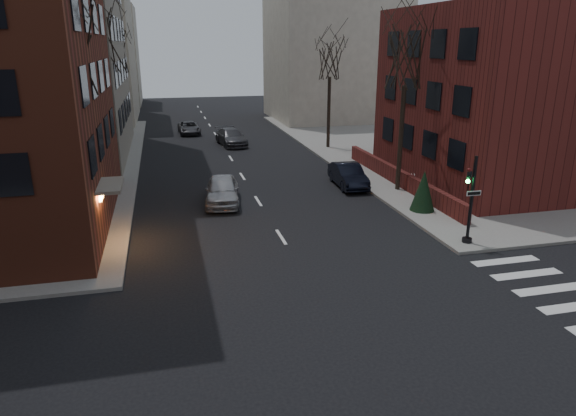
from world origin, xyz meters
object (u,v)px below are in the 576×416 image
object	(u,v)px
sandwich_board	(413,182)
streetlamp_far	(127,93)
traffic_signal	(470,205)
tree_right_a	(406,57)
evergreen_shrub	(423,191)
parked_sedan	(348,175)
tree_right_b	(330,58)
tree_left_b	(97,41)
car_lane_far	(189,128)
streetlamp_near	(109,123)
car_lane_silver	(222,190)
tree_left_a	(67,51)
tree_left_c	(115,52)
car_lane_gray	(231,137)

from	to	relation	value
sandwich_board	streetlamp_far	bearing A→B (deg)	148.82
traffic_signal	tree_right_a	distance (m)	10.92
sandwich_board	evergreen_shrub	bearing A→B (deg)	-87.34
tree_right_a	parked_sedan	bearing A→B (deg)	145.14
streetlamp_far	tree_right_b	bearing A→B (deg)	-30.47
tree_left_b	sandwich_board	size ratio (longest dim) A/B	11.36
tree_left_b	streetlamp_far	bearing A→B (deg)	87.85
car_lane_far	evergreen_shrub	size ratio (longest dim) A/B	2.00
streetlamp_near	tree_right_b	bearing A→B (deg)	30.47
car_lane_silver	evergreen_shrub	size ratio (longest dim) A/B	2.12
parked_sedan	evergreen_shrub	world-z (taller)	evergreen_shrub
traffic_signal	tree_right_b	size ratio (longest dim) A/B	0.44
parked_sedan	evergreen_shrub	distance (m)	6.40
streetlamp_near	parked_sedan	distance (m)	14.98
streetlamp_near	car_lane_far	bearing A→B (deg)	74.64
tree_left_a	parked_sedan	xyz separation A→B (m)	(15.00, 5.81, -7.74)
tree_right_b	streetlamp_near	world-z (taller)	tree_right_b
tree_left_c	tree_left_a	bearing A→B (deg)	-90.00
tree_left_a	tree_right_b	bearing A→B (deg)	45.64
tree_left_b	streetlamp_far	size ratio (longest dim) A/B	1.72
tree_right_b	car_lane_far	distance (m)	17.00
tree_right_a	tree_right_b	xyz separation A→B (m)	(0.00, 14.00, -0.44)
tree_left_a	tree_left_c	xyz separation A→B (m)	(0.00, 26.00, -0.44)
traffic_signal	car_lane_gray	distance (m)	27.51
evergreen_shrub	car_lane_gray	bearing A→B (deg)	108.92
tree_left_a	streetlamp_near	size ratio (longest dim) A/B	1.63
tree_left_a	parked_sedan	world-z (taller)	tree_left_a
car_lane_silver	traffic_signal	bearing A→B (deg)	-34.85
streetlamp_near	evergreen_shrub	size ratio (longest dim) A/B	2.85
tree_left_b	car_lane_far	distance (m)	19.56
tree_left_c	parked_sedan	xyz separation A→B (m)	(15.00, -20.19, -7.29)
tree_right_b	tree_right_a	bearing A→B (deg)	-90.00
parked_sedan	car_lane_gray	bearing A→B (deg)	111.74
traffic_signal	tree_right_b	xyz separation A→B (m)	(0.86, 23.01, 5.68)
car_lane_far	tree_left_c	bearing A→B (deg)	-160.02
car_lane_silver	car_lane_far	xyz separation A→B (m)	(-0.49, 24.51, -0.18)
tree_right_a	tree_left_a	bearing A→B (deg)	-167.20
tree_left_c	tree_right_a	world-z (taller)	same
tree_left_b	tree_right_b	size ratio (longest dim) A/B	1.18
tree_left_a	parked_sedan	bearing A→B (deg)	21.18
tree_left_c	parked_sedan	bearing A→B (deg)	-53.39
tree_left_a	evergreen_shrub	xyz separation A→B (m)	(17.06, -0.22, -7.22)
tree_left_a	tree_left_b	world-z (taller)	tree_left_b
tree_left_c	tree_right_b	bearing A→B (deg)	-24.44
tree_left_b	parked_sedan	size ratio (longest dim) A/B	2.42
tree_left_c	tree_right_b	size ratio (longest dim) A/B	1.06
tree_left_c	car_lane_far	world-z (taller)	tree_left_c
traffic_signal	evergreen_shrub	distance (m)	4.84
tree_left_a	tree_right_b	size ratio (longest dim) A/B	1.12
tree_right_b	streetlamp_near	distance (m)	20.01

